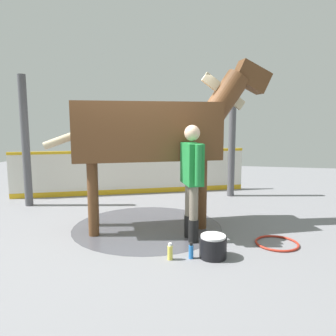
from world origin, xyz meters
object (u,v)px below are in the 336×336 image
object	(u,v)px
horse	(155,131)
handler	(192,174)
bottle_shampoo	(170,252)
wash_bucket	(213,246)
bottle_spray	(191,251)
hose_coil	(277,243)

from	to	relation	value
horse	handler	xyz separation A→B (m)	(0.49, 0.67, -0.62)
horse	bottle_shampoo	bearing A→B (deg)	-91.16
wash_bucket	bottle_spray	world-z (taller)	wash_bucket
horse	wash_bucket	world-z (taller)	horse
horse	bottle_spray	xyz separation A→B (m)	(1.18, 0.76, -1.50)
handler	hose_coil	distance (m)	1.57
wash_bucket	hose_coil	size ratio (longest dim) A/B	0.57
horse	hose_coil	bearing A→B (deg)	-36.14
bottle_shampoo	hose_coil	xyz separation A→B (m)	(-0.81, 1.41, -0.08)
wash_bucket	bottle_shampoo	distance (m)	0.56
bottle_shampoo	hose_coil	bearing A→B (deg)	119.81
wash_bucket	hose_coil	distance (m)	1.09
horse	handler	world-z (taller)	horse
horse	wash_bucket	distance (m)	2.09
bottle_shampoo	hose_coil	size ratio (longest dim) A/B	0.36
wash_bucket	bottle_shampoo	size ratio (longest dim) A/B	1.60
wash_bucket	bottle_spray	xyz separation A→B (m)	(0.09, -0.28, -0.05)
hose_coil	horse	bearing A→B (deg)	-103.62
handler	bottle_shampoo	world-z (taller)	handler
handler	bottle_shampoo	bearing A→B (deg)	53.56
bottle_spray	hose_coil	xyz separation A→B (m)	(-0.72, 1.15, -0.08)
handler	bottle_spray	distance (m)	1.13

